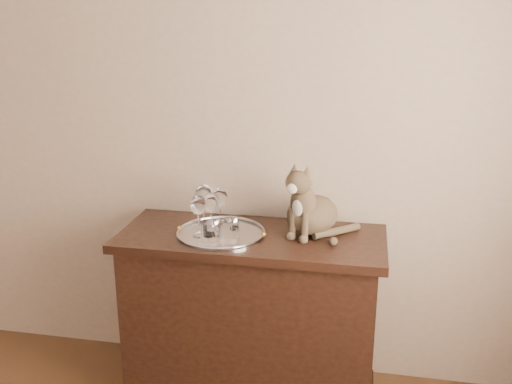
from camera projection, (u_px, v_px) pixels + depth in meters
The scene contains 10 objects.
wall_back at pixel (145, 109), 2.82m from camera, with size 4.00×0.10×2.70m, color tan.
sideboard at pixel (251, 318), 2.69m from camera, with size 1.20×0.50×0.85m, color black, non-canonical shape.
tray at pixel (221, 234), 2.56m from camera, with size 0.40×0.40×0.01m, color silver.
wine_glass_a at pixel (204, 206), 2.59m from camera, with size 0.08×0.08×0.21m, color white, non-canonical shape.
wine_glass_b at pixel (220, 208), 2.61m from camera, with size 0.07×0.07×0.19m, color white, non-canonical shape.
wine_glass_c at pixel (199, 216), 2.51m from camera, with size 0.07×0.07×0.19m, color silver, non-canonical shape.
wine_glass_d at pixel (212, 213), 2.54m from camera, with size 0.07×0.07×0.19m, color white, non-canonical shape.
tumbler_a at pixel (229, 230), 2.46m from camera, with size 0.08×0.08×0.09m, color silver.
tumbler_b at pixel (210, 232), 2.44m from camera, with size 0.08×0.08×0.09m, color silver.
cat at pixel (313, 196), 2.54m from camera, with size 0.34×0.32×0.34m, color #493A2B, non-canonical shape.
Camera 1 is at (1.08, -0.40, 1.79)m, focal length 40.00 mm.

